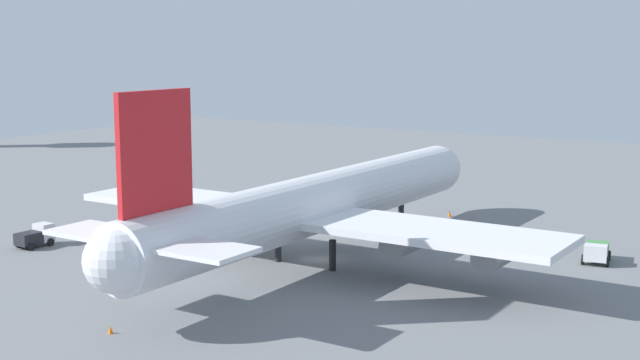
{
  "coord_description": "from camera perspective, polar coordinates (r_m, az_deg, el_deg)",
  "views": [
    {
      "loc": [
        -72.74,
        -46.74,
        22.27
      ],
      "look_at": [
        0.0,
        0.0,
        8.38
      ],
      "focal_mm": 48.29,
      "sensor_mm": 36.0,
      "label": 1
    }
  ],
  "objects": [
    {
      "name": "safety_cone_tail",
      "position": [
        69.3,
        -13.72,
        -9.62
      ],
      "size": [
        0.43,
        0.43,
        0.61
      ],
      "primitive_type": "cone",
      "color": "orange",
      "rests_on": "ground_plane"
    },
    {
      "name": "ground_plane",
      "position": [
        89.28,
        0.0,
        -5.31
      ],
      "size": [
        248.1,
        248.1,
        0.0
      ],
      "primitive_type": "plane",
      "color": "slate"
    },
    {
      "name": "fuel_truck",
      "position": [
        99.8,
        -18.31,
        -3.54
      ],
      "size": [
        4.13,
        2.46,
        2.4
      ],
      "color": "silver",
      "rests_on": "ground_plane"
    },
    {
      "name": "cargo_airplane",
      "position": [
        87.73,
        -0.11,
        -1.58
      ],
      "size": [
        62.03,
        52.94,
        18.61
      ],
      "color": "silver",
      "rests_on": "ground_plane"
    },
    {
      "name": "safety_cone_nose",
      "position": [
        112.33,
        8.57,
        -2.23
      ],
      "size": [
        0.49,
        0.49,
        0.7
      ],
      "primitive_type": "cone",
      "color": "orange",
      "rests_on": "ground_plane"
    },
    {
      "name": "maintenance_van",
      "position": [
        92.35,
        17.85,
        -4.52
      ],
      "size": [
        4.74,
        3.36,
        2.12
      ],
      "color": "silver",
      "rests_on": "ground_plane"
    }
  ]
}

